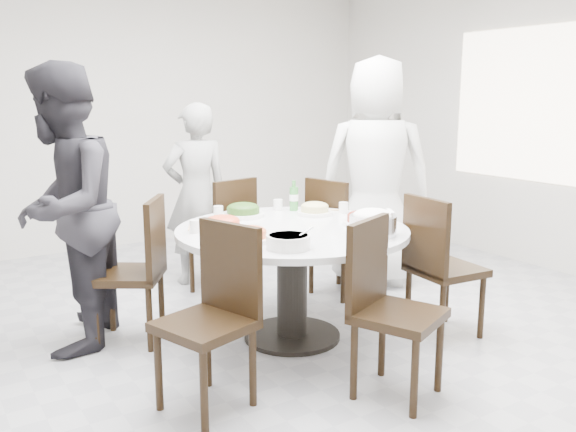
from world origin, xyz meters
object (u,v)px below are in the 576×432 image
chair_se (446,266)px  rice_bowl (373,225)px  chair_n (221,236)px  chair_nw (128,271)px  dining_table (292,284)px  diner_left (64,210)px  chair_s (399,311)px  soup_bowl (288,242)px  beverage_bottle (294,196)px  chair_ne (341,236)px  diner_right (376,173)px  chair_sw (205,321)px  diner_middle (196,194)px

chair_se → rice_bowl: bearing=89.1°
chair_n → chair_nw: same height
dining_table → diner_left: 1.51m
chair_s → soup_bowl: (-0.35, 0.54, 0.31)m
beverage_bottle → rice_bowl: bearing=-92.0°
dining_table → chair_n: chair_n is taller
chair_ne → soup_bowl: size_ratio=3.79×
chair_s → soup_bowl: 0.71m
chair_n → chair_ne: bearing=132.8°
chair_n → diner_right: (1.22, -0.47, 0.48)m
chair_nw → soup_bowl: (0.61, -0.96, 0.31)m
soup_bowl → beverage_bottle: 1.13m
chair_n → chair_nw: size_ratio=1.00×
chair_n → chair_sw: size_ratio=1.00×
dining_table → chair_ne: bearing=33.7°
chair_s → rice_bowl: bearing=40.7°
chair_sw → diner_middle: 2.21m
chair_n → chair_s: same height
dining_table → chair_n: 1.11m
dining_table → diner_left: diner_left is taller
chair_se → chair_sw: bearing=96.4°
chair_sw → dining_table: bearing=103.7°
chair_n → diner_right: 1.39m
diner_middle → soup_bowl: (-0.30, -1.91, 0.02)m
chair_se → rice_bowl: size_ratio=3.32×
chair_sw → rice_bowl: bearing=77.1°
chair_sw → chair_s: size_ratio=1.00×
diner_right → diner_middle: (-1.25, 0.84, -0.19)m
chair_s → diner_left: 2.12m
chair_s → beverage_bottle: bearing=55.6°
chair_ne → chair_sw: size_ratio=1.00×
diner_right → chair_sw: bearing=67.3°
chair_s → dining_table: bearing=69.5°
chair_n → diner_left: bearing=6.1°
diner_middle → chair_s: bearing=97.3°
diner_right → diner_middle: 1.52m
diner_right → rice_bowl: diner_right is taller
diner_left → soup_bowl: bearing=72.3°
chair_s → beverage_bottle: 1.54m
chair_nw → diner_left: 0.56m
chair_ne → diner_middle: size_ratio=0.62×
chair_ne → beverage_bottle: size_ratio=4.25×
chair_se → diner_middle: size_ratio=0.62×
chair_nw → chair_sw: size_ratio=1.00×
dining_table → soup_bowl: bearing=-125.4°
diner_left → rice_bowl: 1.91m
dining_table → chair_ne: 1.01m
chair_se → beverage_bottle: bearing=34.7°
chair_ne → chair_sw: bearing=110.8°
chair_nw → diner_right: bearing=126.4°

